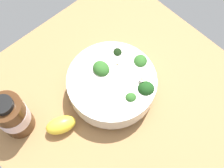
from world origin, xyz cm
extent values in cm
cube|color=#996D42|center=(0.00, 0.00, -2.40)|extent=(64.40, 64.40, 4.79)
cylinder|color=silver|center=(1.69, -0.14, 0.86)|extent=(12.20, 12.20, 1.73)
cylinder|color=silver|center=(1.69, -0.14, 4.31)|extent=(22.18, 22.18, 5.18)
cylinder|color=beige|center=(1.69, -0.14, 6.50)|extent=(19.23, 19.23, 0.80)
cylinder|color=#589D47|center=(6.17, -6.30, 4.91)|extent=(1.19, 1.27, 1.07)
ellipsoid|color=black|center=(6.17, -6.30, 6.13)|extent=(3.39, 3.65, 2.33)
cylinder|color=#3C7A32|center=(-4.97, -0.19, 5.17)|extent=(1.33, 1.47, 1.29)
ellipsoid|color=#2D6023|center=(-4.97, -0.19, 6.55)|extent=(3.50, 4.24, 3.69)
cylinder|color=#3C7A32|center=(-6.12, -4.50, 4.27)|extent=(0.96, 0.89, 1.52)
ellipsoid|color=black|center=(-6.12, -4.50, 5.73)|extent=(4.11, 4.06, 3.29)
cylinder|color=#3C7A32|center=(5.44, -0.31, 5.46)|extent=(1.86, 1.87, 1.44)
ellipsoid|color=#2D6023|center=(5.44, -0.31, 7.11)|extent=(4.83, 4.64, 4.63)
cylinder|color=#3C7A32|center=(0.53, -8.74, 4.90)|extent=(1.66, 1.72, 1.04)
ellipsoid|color=#2D6023|center=(0.53, -8.74, 6.52)|extent=(5.74, 5.70, 4.01)
cylinder|color=#4A8F3C|center=(-5.89, -4.53, 4.71)|extent=(1.71, 1.94, 1.66)
ellipsoid|color=#23511C|center=(-5.89, -4.53, 6.27)|extent=(4.40, 4.33, 4.89)
cylinder|color=#3C7A32|center=(6.33, -6.39, 4.87)|extent=(1.48, 1.47, 1.16)
ellipsoid|color=black|center=(6.33, -6.39, 6.29)|extent=(3.98, 3.89, 2.55)
cylinder|color=#2F662B|center=(-5.83, -4.25, 4.88)|extent=(2.20, 2.29, 1.56)
ellipsoid|color=#194216|center=(-5.83, -4.25, 6.81)|extent=(5.81, 5.70, 4.02)
ellipsoid|color=#DBBC84|center=(1.45, 5.39, 6.71)|extent=(2.01, 1.47, 0.74)
ellipsoid|color=#DBBC84|center=(-3.70, -4.92, 8.58)|extent=(2.04, 1.73, 0.97)
ellipsoid|color=#DBBC84|center=(3.89, -4.51, 6.86)|extent=(1.31, 1.76, 1.35)
ellipsoid|color=yellow|center=(2.64, 15.86, 2.25)|extent=(6.62, 8.40, 4.50)
cylinder|color=#472814|center=(10.52, 22.93, 6.07)|extent=(7.45, 7.45, 12.14)
cylinder|color=black|center=(10.52, 22.93, 12.81)|extent=(4.46, 4.46, 1.35)
cylinder|color=silver|center=(10.52, 22.93, 6.34)|extent=(7.60, 7.60, 3.86)
camera|label=1|loc=(-21.41, 21.44, 67.22)|focal=44.99mm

